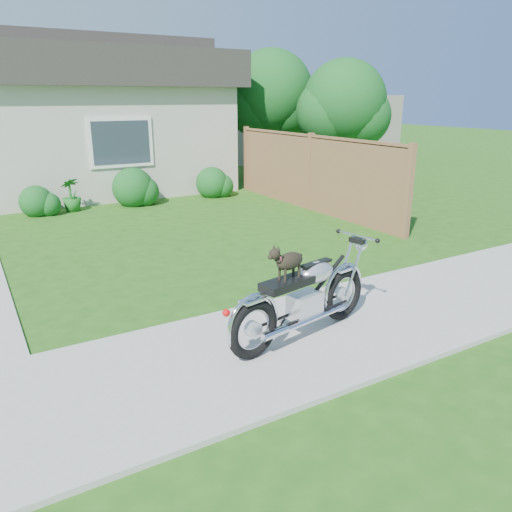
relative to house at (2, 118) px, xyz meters
The scene contains 9 objects.
ground 12.19m from the house, 89.99° to the right, with size 80.00×80.00×0.00m, color #235114.
sidewalk 12.18m from the house, 89.99° to the right, with size 24.00×2.20×0.04m, color #9E9B93.
house is the anchor object (origin of this frame).
fence 8.96m from the house, 44.74° to the right, with size 0.12×6.62×1.90m.
tree_near 10.09m from the house, 24.89° to the right, with size 2.58×2.51×3.86m.
tree_far 8.36m from the house, 11.71° to the right, with size 2.82×2.79×4.27m.
shrub_row 3.91m from the house, 91.28° to the right, with size 10.93×1.07×1.07m.
potted_plant_right 4.00m from the house, 73.26° to the right, with size 0.47×0.47×0.83m, color #1C6820.
motorcycle_with_dog 12.30m from the house, 80.75° to the right, with size 2.21×0.74×1.18m.
Camera 1 is at (-1.24, -4.36, 2.74)m, focal length 35.00 mm.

